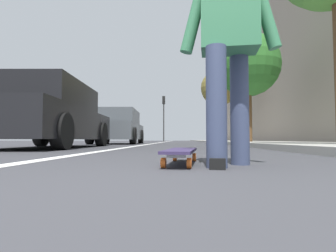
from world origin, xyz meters
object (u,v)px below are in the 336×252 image
at_px(skater_person, 229,36).
at_px(street_tree_mid, 248,65).
at_px(skateboard, 181,152).
at_px(parked_car_mid, 118,128).
at_px(traffic_light, 164,110).
at_px(street_tree_far, 219,88).
at_px(parked_car_near, 49,117).

bearing_deg(skater_person, street_tree_mid, -14.98).
xyz_separation_m(skateboard, street_tree_mid, (9.10, -2.82, 3.20)).
bearing_deg(skateboard, parked_car_mid, 15.88).
relative_size(traffic_light, street_tree_far, 0.87).
distance_m(skateboard, street_tree_far, 18.08).
bearing_deg(street_tree_far, skater_person, 171.99).
relative_size(skater_person, street_tree_mid, 0.35).
bearing_deg(parked_car_mid, skateboard, -164.12).
bearing_deg(parked_car_mid, street_tree_mid, -97.11).
distance_m(skater_person, street_tree_far, 18.02).
bearing_deg(traffic_light, skater_person, -175.38).
bearing_deg(skater_person, parked_car_mid, 17.49).
relative_size(street_tree_mid, street_tree_far, 0.88).
bearing_deg(parked_car_near, street_tree_far, -23.78).
relative_size(skateboard, street_tree_far, 0.16).
distance_m(parked_car_near, traffic_light, 21.00).
bearing_deg(traffic_light, street_tree_mid, -164.09).
bearing_deg(street_tree_mid, skateboard, 162.78).
bearing_deg(skateboard, street_tree_far, -9.18).
xyz_separation_m(parked_car_near, street_tree_mid, (5.04, -5.90, 2.56)).
relative_size(skater_person, parked_car_mid, 0.36).
relative_size(skater_person, street_tree_far, 0.31).
relative_size(skater_person, parked_car_near, 0.35).
height_order(parked_car_near, street_tree_far, street_tree_far).
distance_m(traffic_light, street_tree_mid, 16.40).
height_order(parked_car_near, street_tree_mid, street_tree_mid).
xyz_separation_m(skateboard, parked_car_mid, (9.80, 2.79, 0.63)).
bearing_deg(skater_person, street_tree_far, -8.01).
bearing_deg(skateboard, traffic_light, 3.86).
bearing_deg(street_tree_mid, parked_car_mid, 82.89).
bearing_deg(traffic_light, street_tree_far, -148.81).
height_order(skater_person, parked_car_near, skater_person).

